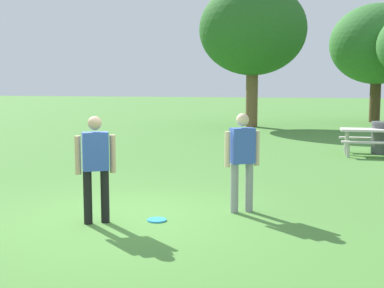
% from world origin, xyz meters
% --- Properties ---
extents(ground_plane, '(120.00, 120.00, 0.00)m').
position_xyz_m(ground_plane, '(0.00, 0.00, 0.00)').
color(ground_plane, '#4C8438').
extents(person_thrower, '(0.55, 0.38, 1.64)m').
position_xyz_m(person_thrower, '(-0.30, -0.35, 0.94)').
color(person_thrower, black).
rests_on(person_thrower, ground).
extents(person_catcher, '(0.55, 0.38, 1.64)m').
position_xyz_m(person_catcher, '(1.79, 0.80, 0.94)').
color(person_catcher, gray).
rests_on(person_catcher, ground).
extents(frisbee, '(0.30, 0.30, 0.03)m').
position_xyz_m(frisbee, '(0.56, -0.03, 0.01)').
color(frisbee, '#2D9EDB').
rests_on(frisbee, ground).
extents(picnic_table_near, '(1.71, 1.43, 0.77)m').
position_xyz_m(picnic_table_near, '(4.67, 8.20, 0.56)').
color(picnic_table_near, beige).
rests_on(picnic_table_near, ground).
extents(trash_can_beside_table, '(0.59, 0.59, 0.96)m').
position_xyz_m(trash_can_beside_table, '(5.01, 8.59, 0.48)').
color(trash_can_beside_table, '#515156').
rests_on(trash_can_beside_table, ground).
extents(tree_tall_left, '(4.98, 4.98, 6.63)m').
position_xyz_m(tree_tall_left, '(0.32, 17.01, 4.49)').
color(tree_tall_left, brown).
rests_on(tree_tall_left, ground).
extents(tree_broad_center, '(4.86, 4.86, 6.11)m').
position_xyz_m(tree_broad_center, '(6.36, 21.12, 4.02)').
color(tree_broad_center, '#4C3823').
rests_on(tree_broad_center, ground).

